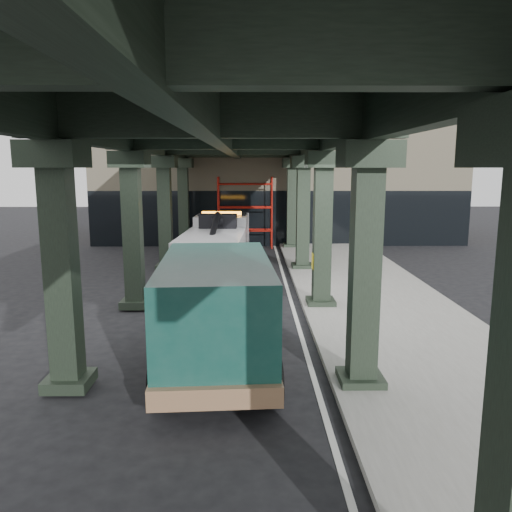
{
  "coord_description": "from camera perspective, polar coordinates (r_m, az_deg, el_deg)",
  "views": [
    {
      "loc": [
        0.35,
        -13.67,
        4.5
      ],
      "look_at": [
        0.5,
        2.12,
        1.7
      ],
      "focal_mm": 35.0,
      "sensor_mm": 36.0,
      "label": 1
    }
  ],
  "objects": [
    {
      "name": "ground",
      "position": [
        14.4,
        -1.92,
        -8.16
      ],
      "size": [
        90.0,
        90.0,
        0.0
      ],
      "primitive_type": "plane",
      "color": "black",
      "rests_on": "ground"
    },
    {
      "name": "scaffolding",
      "position": [
        28.42,
        -1.25,
        5.22
      ],
      "size": [
        3.08,
        0.88,
        4.0
      ],
      "color": "#AF170E",
      "rests_on": "ground"
    },
    {
      "name": "towed_van",
      "position": [
        11.37,
        -4.55,
        -5.95
      ],
      "size": [
        2.85,
        6.42,
        2.55
      ],
      "rotation": [
        0.0,
        0.0,
        0.06
      ],
      "color": "#12433A",
      "rests_on": "ground"
    },
    {
      "name": "lane_stripe",
      "position": [
        16.36,
        4.24,
        -5.92
      ],
      "size": [
        0.12,
        38.0,
        0.01
      ],
      "primitive_type": "cube",
      "color": "silver",
      "rests_on": "ground"
    },
    {
      "name": "sidewalk",
      "position": [
        16.81,
        13.85,
        -5.51
      ],
      "size": [
        5.0,
        40.0,
        0.15
      ],
      "primitive_type": "cube",
      "color": "gray",
      "rests_on": "ground"
    },
    {
      "name": "building",
      "position": [
        33.72,
        2.3,
        9.2
      ],
      "size": [
        22.0,
        10.0,
        8.0
      ],
      "primitive_type": "cube",
      "color": "#C6B793",
      "rests_on": "ground"
    },
    {
      "name": "tow_truck",
      "position": [
        20.82,
        -4.42,
        1.24
      ],
      "size": [
        2.77,
        8.36,
        2.71
      ],
      "rotation": [
        0.0,
        0.0,
        -0.05
      ],
      "color": "black",
      "rests_on": "ground"
    },
    {
      "name": "viaduct",
      "position": [
        15.72,
        -3.36,
        13.54
      ],
      "size": [
        7.4,
        32.0,
        6.4
      ],
      "color": "black",
      "rests_on": "ground"
    }
  ]
}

